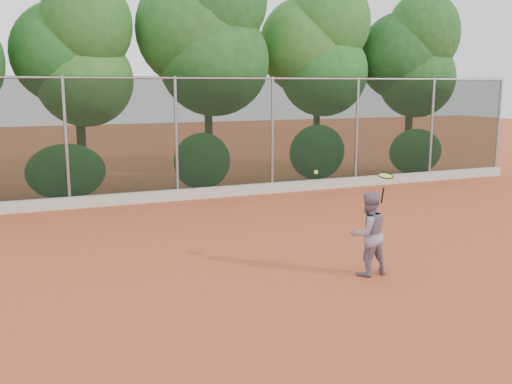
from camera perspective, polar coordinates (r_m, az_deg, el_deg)
name	(u,v)px	position (r m, az deg, el deg)	size (l,w,h in m)	color
ground	(277,270)	(10.33, 2.12, -7.79)	(80.00, 80.00, 0.00)	#B6502B
concrete_curb	(179,195)	(16.54, -7.67, -0.28)	(24.00, 0.20, 0.30)	beige
tennis_player	(368,234)	(10.06, 11.14, -4.13)	(0.71, 0.56, 1.47)	gray
chainlink_fence	(176,135)	(16.48, -7.97, 5.68)	(24.09, 0.09, 3.50)	black
foliage_backdrop	(140,47)	(18.27, -11.50, 14.04)	(23.70, 3.63, 7.55)	#3B2817
tennis_racket	(385,178)	(10.02, 12.79, 1.36)	(0.29, 0.29, 0.53)	black
tennis_ball_in_flight	(316,172)	(9.58, 6.02, 1.98)	(0.07, 0.07, 0.07)	#D4FA38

